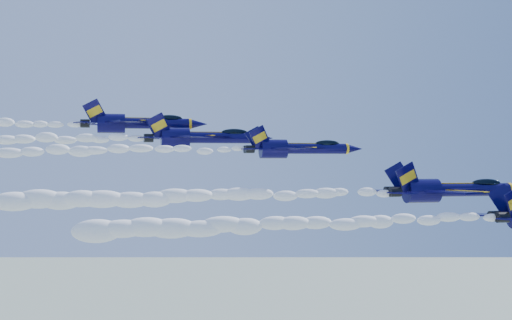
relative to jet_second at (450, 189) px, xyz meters
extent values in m
cube|color=#09063A|center=(3.10, -6.12, -0.94)|extent=(3.47, 1.09, 3.73)
cylinder|color=black|center=(1.72, -7.93, -2.64)|extent=(1.28, 1.17, 1.17)
cylinder|color=black|center=(1.72, -6.54, -2.64)|extent=(1.28, 1.17, 1.17)
ellipsoid|color=white|center=(-20.47, -7.23, -2.91)|extent=(43.31, 2.22, 2.00)
cylinder|color=#09063A|center=(2.98, 0.00, -0.07)|extent=(9.51, 1.58, 1.58)
ellipsoid|color=#09063A|center=(-3.68, 0.00, -0.12)|extent=(1.65, 2.85, 6.76)
cylinder|color=yellow|center=(7.84, 0.00, -0.07)|extent=(0.37, 1.65, 1.65)
ellipsoid|color=black|center=(4.78, 0.00, 0.72)|extent=(3.80, 1.24, 1.05)
cube|color=yellow|center=(4.78, 0.00, 0.40)|extent=(4.44, 1.06, 0.19)
cube|color=#09063A|center=(-1.77, -4.23, -0.07)|extent=(5.66, 6.72, 0.19)
cube|color=#09063A|center=(-1.77, 4.23, -0.07)|extent=(5.66, 6.72, 0.19)
cube|color=yellow|center=(-0.29, -4.23, 0.03)|extent=(2.55, 5.29, 0.11)
cube|color=yellow|center=(-0.29, 4.23, 0.03)|extent=(2.55, 5.29, 0.11)
cube|color=#09063A|center=(-6.00, -1.11, 1.51)|extent=(3.44, 1.09, 3.70)
cube|color=#09063A|center=(-6.00, 1.11, 1.51)|extent=(3.44, 1.09, 3.70)
cylinder|color=black|center=(-7.37, -0.69, -0.18)|extent=(1.27, 1.16, 1.16)
cylinder|color=black|center=(-7.37, 0.69, -0.18)|extent=(1.27, 1.16, 1.16)
cube|color=yellow|center=(-0.19, 0.00, 0.75)|extent=(11.62, 0.37, 0.08)
ellipsoid|color=white|center=(-29.56, 0.00, -0.45)|extent=(43.31, 2.21, 1.99)
cylinder|color=#09063A|center=(-14.22, 7.76, 4.93)|extent=(7.94, 1.32, 1.32)
ellipsoid|color=#09063A|center=(-19.78, 7.76, 4.88)|extent=(1.38, 2.38, 5.64)
cone|color=#09063A|center=(-9.11, 7.76, 4.93)|extent=(2.29, 1.32, 1.32)
cylinder|color=yellow|center=(-10.16, 7.76, 4.93)|extent=(0.31, 1.38, 1.38)
ellipsoid|color=black|center=(-12.72, 7.76, 5.59)|extent=(3.17, 1.03, 0.87)
cube|color=yellow|center=(-12.72, 7.76, 5.32)|extent=(3.70, 0.88, 0.16)
cube|color=#09063A|center=(-18.19, 4.23, 4.93)|extent=(4.73, 5.60, 0.16)
cube|color=#09063A|center=(-18.19, 11.29, 4.93)|extent=(4.73, 5.60, 0.16)
cube|color=yellow|center=(-16.95, 4.23, 5.01)|extent=(2.13, 4.42, 0.09)
cube|color=yellow|center=(-16.95, 11.29, 5.01)|extent=(2.13, 4.42, 0.09)
cube|color=#09063A|center=(-21.71, 6.84, 6.25)|extent=(2.87, 0.91, 3.09)
cube|color=#09063A|center=(-21.71, 8.69, 6.25)|extent=(2.87, 0.91, 3.09)
cylinder|color=black|center=(-22.86, 7.19, 4.84)|extent=(1.06, 0.97, 0.97)
cylinder|color=black|center=(-22.86, 8.33, 4.84)|extent=(1.06, 0.97, 0.97)
cube|color=yellow|center=(-16.87, 7.76, 5.61)|extent=(9.70, 0.31, 0.07)
ellipsoid|color=white|center=(-44.96, 7.76, 4.57)|extent=(43.31, 1.84, 1.66)
cylinder|color=#09063A|center=(-24.68, 17.08, 6.52)|extent=(9.12, 1.52, 1.52)
ellipsoid|color=#09063A|center=(-31.07, 17.08, 6.47)|extent=(1.58, 2.73, 6.48)
cone|color=#09063A|center=(-18.81, 17.08, 6.52)|extent=(2.63, 1.52, 1.52)
cylinder|color=yellow|center=(-20.02, 17.08, 6.52)|extent=(0.35, 1.58, 1.58)
ellipsoid|color=black|center=(-22.96, 17.08, 7.28)|extent=(3.65, 1.19, 1.00)
cube|color=yellow|center=(-22.96, 17.08, 6.98)|extent=(4.25, 1.01, 0.18)
cube|color=#09063A|center=(-29.24, 13.03, 6.52)|extent=(5.43, 6.44, 0.18)
cube|color=#09063A|center=(-29.24, 21.13, 6.52)|extent=(5.43, 6.44, 0.18)
cube|color=yellow|center=(-27.82, 13.03, 6.62)|extent=(2.44, 5.07, 0.10)
cube|color=yellow|center=(-27.82, 21.13, 6.62)|extent=(2.44, 5.07, 0.10)
cube|color=#09063A|center=(-33.29, 16.02, 8.04)|extent=(3.30, 1.04, 3.55)
cube|color=#09063A|center=(-33.29, 18.14, 8.04)|extent=(3.30, 1.04, 3.55)
cylinder|color=black|center=(-34.61, 16.42, 6.42)|extent=(1.22, 1.11, 1.11)
cylinder|color=black|center=(-34.61, 17.74, 6.42)|extent=(1.22, 1.11, 1.11)
cube|color=yellow|center=(-27.72, 17.08, 7.31)|extent=(11.14, 0.35, 0.08)
cylinder|color=#09063A|center=(-33.06, 23.20, 8.70)|extent=(9.19, 1.53, 1.53)
ellipsoid|color=#09063A|center=(-39.50, 23.20, 8.64)|extent=(1.59, 2.76, 6.54)
cone|color=#09063A|center=(-27.14, 23.20, 8.70)|extent=(2.66, 1.53, 1.53)
cylinder|color=yellow|center=(-28.36, 23.20, 8.70)|extent=(0.36, 1.59, 1.59)
ellipsoid|color=black|center=(-31.33, 23.20, 9.46)|extent=(3.68, 1.20, 1.01)
cube|color=yellow|center=(-31.33, 23.20, 9.16)|extent=(4.29, 1.02, 0.18)
cube|color=#09063A|center=(-37.66, 19.12, 8.70)|extent=(5.48, 6.49, 0.18)
cube|color=#09063A|center=(-37.66, 27.29, 8.70)|extent=(5.48, 6.49, 0.18)
cube|color=yellow|center=(-36.23, 19.12, 8.80)|extent=(2.46, 5.12, 0.10)
cube|color=yellow|center=(-36.23, 27.29, 8.80)|extent=(2.46, 5.12, 0.10)
cube|color=#09063A|center=(-41.74, 22.13, 10.23)|extent=(3.33, 1.05, 3.58)
cube|color=#09063A|center=(-41.74, 24.27, 10.23)|extent=(3.33, 1.05, 3.58)
cylinder|color=black|center=(-43.07, 22.54, 8.59)|extent=(1.23, 1.12, 1.12)
cylinder|color=black|center=(-43.07, 23.87, 8.59)|extent=(1.23, 1.12, 1.12)
cube|color=yellow|center=(-36.13, 23.20, 9.49)|extent=(11.24, 0.36, 0.08)
camera|label=1|loc=(-39.06, -69.49, 3.72)|focal=45.00mm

